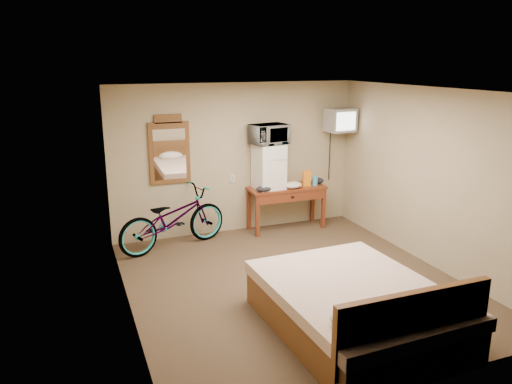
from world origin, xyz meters
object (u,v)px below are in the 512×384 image
bicycle (173,219)px  desk (287,194)px  blue_cup (315,181)px  crt_television (340,120)px  mini_fridge (269,166)px  bed (358,308)px  microwave (269,134)px  wall_mirror (169,151)px

bicycle → desk: bearing=-102.3°
desk → blue_cup: size_ratio=8.35×
blue_cup → crt_television: 1.13m
crt_television → mini_fridge: bearing=178.1°
blue_cup → bed: size_ratio=0.07×
blue_cup → bed: 3.58m
desk → blue_cup: blue_cup is taller
microwave → wall_mirror: 1.64m
mini_fridge → bicycle: bearing=-172.3°
blue_cup → wall_mirror: (-2.44, 0.31, 0.64)m
bicycle → wall_mirror: bearing=-27.2°
crt_television → bicycle: (-3.00, -0.19, -1.37)m
crt_television → wall_mirror: bearing=175.1°
wall_mirror → crt_television: bearing=-4.9°
microwave → wall_mirror: size_ratio=0.54×
microwave → crt_television: size_ratio=1.02×
mini_fridge → bed: (-0.39, -3.43, -0.83)m
wall_mirror → desk: bearing=-8.0°
microwave → blue_cup: bearing=-18.1°
bicycle → bed: size_ratio=0.80×
blue_cup → bicycle: 2.55m
microwave → bicycle: bearing=176.8°
blue_cup → bicycle: bicycle is taller
mini_fridge → blue_cup: 0.88m
crt_television → wall_mirror: size_ratio=0.53×
microwave → bed: (-0.39, -3.43, -1.37)m
bed → crt_television: bearing=63.4°
desk → bicycle: (-2.02, -0.17, -0.15)m
mini_fridge → crt_television: crt_television is taller
mini_fridge → wall_mirror: (-1.62, 0.21, 0.34)m
crt_television → bicycle: 3.30m
blue_cup → wall_mirror: size_ratio=0.15×
microwave → wall_mirror: bearing=161.7°
bicycle → microwave: bearing=-99.3°
microwave → bed: size_ratio=0.26×
microwave → crt_television: crt_television is taller
desk → bed: (-0.71, -3.37, -0.34)m
mini_fridge → wall_mirror: 1.67m
desk → crt_television: crt_television is taller
microwave → bed: microwave is taller
microwave → crt_television: (1.30, -0.04, 0.18)m
crt_television → wall_mirror: 2.96m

